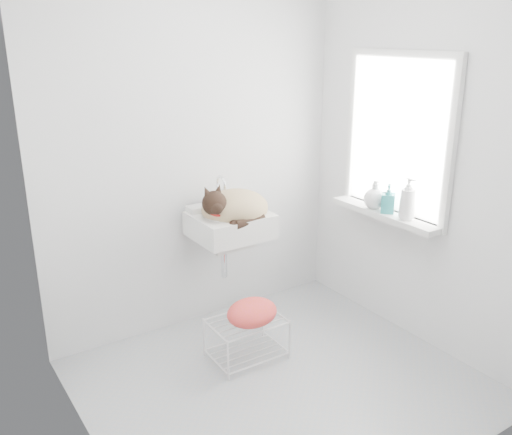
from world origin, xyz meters
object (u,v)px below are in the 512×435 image
sink (230,214)px  cat (233,208)px  wire_rack (247,336)px  bottle_a (406,219)px  bottle_b (387,212)px  bottle_c (374,208)px

sink → cat: bearing=-57.2°
wire_rack → bottle_a: size_ratio=1.94×
cat → bottle_b: bearing=-22.5°
sink → bottle_a: bottle_a is taller
cat → bottle_a: size_ratio=2.19×
bottle_b → bottle_c: (0.00, 0.12, 0.00)m
bottle_b → cat: bearing=148.0°
cat → bottle_c: (0.88, -0.43, -0.04)m
sink → wire_rack: bearing=-107.7°
sink → bottle_a: 1.15m
sink → bottle_b: bearing=-32.5°
bottle_c → sink: bearing=153.5°
sink → wire_rack: 0.81m
bottle_b → sink: bearing=147.5°
cat → sink: bearing=132.3°
cat → wire_rack: cat is taller
bottle_b → bottle_c: size_ratio=1.01×
sink → bottle_c: sink is taller
bottle_b → bottle_c: bearing=90.0°
cat → bottle_c: size_ratio=2.64×
cat → bottle_c: cat is taller
sink → bottle_c: bearing=-26.5°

